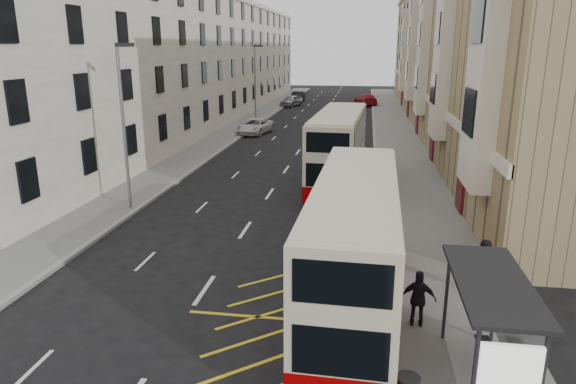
% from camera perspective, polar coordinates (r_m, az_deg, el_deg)
% --- Properties ---
extents(ground, '(200.00, 200.00, 0.00)m').
position_cam_1_polar(ground, '(14.73, -14.20, -17.44)').
color(ground, black).
rests_on(ground, ground).
extents(pavement_right, '(4.00, 120.00, 0.15)m').
position_cam_1_polar(pavement_right, '(42.09, 12.37, 4.67)').
color(pavement_right, slate).
rests_on(pavement_right, ground).
extents(pavement_left, '(3.00, 120.00, 0.15)m').
position_cam_1_polar(pavement_left, '(43.87, -8.34, 5.32)').
color(pavement_left, slate).
rests_on(pavement_left, ground).
extents(kerb_right, '(0.25, 120.00, 0.15)m').
position_cam_1_polar(kerb_right, '(42.00, 9.64, 4.79)').
color(kerb_right, gray).
rests_on(kerb_right, ground).
extents(kerb_left, '(0.25, 120.00, 0.15)m').
position_cam_1_polar(kerb_left, '(43.46, -6.44, 5.28)').
color(kerb_left, gray).
rests_on(kerb_left, ground).
extents(road_markings, '(10.00, 110.00, 0.01)m').
position_cam_1_polar(road_markings, '(57.05, 3.39, 7.80)').
color(road_markings, silver).
rests_on(road_markings, ground).
extents(terrace_right, '(10.75, 79.00, 15.25)m').
position_cam_1_polar(terrace_right, '(57.45, 19.01, 14.58)').
color(terrace_right, '#998358').
rests_on(terrace_right, ground).
extents(terrace_left, '(9.18, 79.00, 13.25)m').
position_cam_1_polar(terrace_left, '(59.75, -9.80, 14.24)').
color(terrace_left, '#EFE4D0').
rests_on(terrace_left, ground).
extents(bus_shelter, '(1.65, 4.25, 2.70)m').
position_cam_1_polar(bus_shelter, '(12.72, 22.48, -12.76)').
color(bus_shelter, black).
rests_on(bus_shelter, pavement_right).
extents(guard_railing, '(0.06, 6.56, 1.01)m').
position_cam_1_polar(guard_railing, '(18.45, 11.33, -7.15)').
color(guard_railing, red).
rests_on(guard_railing, pavement_right).
extents(street_lamp_near, '(0.93, 0.18, 8.00)m').
position_cam_1_polar(street_lamp_near, '(26.17, -17.77, 7.79)').
color(street_lamp_near, slate).
rests_on(street_lamp_near, pavement_left).
extents(street_lamp_far, '(0.93, 0.18, 8.00)m').
position_cam_1_polar(street_lamp_far, '(54.59, -3.64, 12.32)').
color(street_lamp_far, slate).
rests_on(street_lamp_far, pavement_left).
extents(double_decker_front, '(2.69, 10.61, 4.21)m').
position_cam_1_polar(double_decker_front, '(15.80, 7.36, -5.92)').
color(double_decker_front, beige).
rests_on(double_decker_front, ground).
extents(double_decker_rear, '(3.03, 11.01, 4.35)m').
position_cam_1_polar(double_decker_rear, '(30.44, 5.66, 4.87)').
color(double_decker_rear, beige).
rests_on(double_decker_rear, ground).
extents(pedestrian_mid, '(1.04, 0.87, 1.90)m').
position_cam_1_polar(pedestrian_mid, '(17.85, 21.06, -7.92)').
color(pedestrian_mid, black).
rests_on(pedestrian_mid, pavement_right).
extents(pedestrian_far, '(1.03, 0.52, 1.70)m').
position_cam_1_polar(pedestrian_far, '(15.50, 14.31, -11.41)').
color(pedestrian_far, black).
rests_on(pedestrian_far, pavement_right).
extents(white_van, '(3.19, 5.38, 1.40)m').
position_cam_1_polar(white_van, '(49.04, -3.70, 7.29)').
color(white_van, silver).
rests_on(white_van, ground).
extents(car_silver, '(3.03, 4.85, 1.54)m').
position_cam_1_polar(car_silver, '(71.90, 0.36, 10.10)').
color(car_silver, '#95989C').
rests_on(car_silver, ground).
extents(car_dark, '(1.96, 4.58, 1.47)m').
position_cam_1_polar(car_dark, '(78.55, 1.06, 10.56)').
color(car_dark, black).
rests_on(car_dark, ground).
extents(car_red, '(3.67, 5.85, 1.58)m').
position_cam_1_polar(car_red, '(74.25, 8.64, 10.12)').
color(car_red, '#A3111C').
rests_on(car_red, ground).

